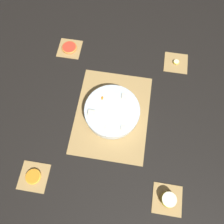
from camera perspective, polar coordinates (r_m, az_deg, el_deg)
name	(u,v)px	position (r m, az deg, el deg)	size (l,w,h in m)	color
ground_plane	(112,114)	(1.08, 0.00, -0.56)	(6.00, 6.00, 0.00)	black
bamboo_mat_center	(112,114)	(1.07, 0.00, -0.50)	(0.46, 0.35, 0.01)	#A8844C
coaster_mat_near_left	(167,199)	(1.03, 14.24, -21.25)	(0.13, 0.13, 0.01)	#A8844C
coaster_mat_near_right	(176,63)	(1.26, 16.35, 12.26)	(0.13, 0.13, 0.01)	#A8844C
coaster_mat_far_left	(34,177)	(1.06, -19.76, -15.61)	(0.13, 0.13, 0.01)	#A8844C
coaster_mat_far_right	(70,48)	(1.29, -11.00, 15.98)	(0.13, 0.13, 0.01)	#A8844C
fruit_salad_bowl	(112,111)	(1.04, -0.02, 0.20)	(0.27, 0.27, 0.07)	silver
apple_half	(169,199)	(1.01, 14.55, -21.24)	(0.07, 0.07, 0.04)	gold
orange_slice_whole	(33,177)	(1.06, -19.90, -15.56)	(0.07, 0.07, 0.01)	orange
banana_coin_single	(176,62)	(1.25, 16.44, 12.45)	(0.03, 0.03, 0.01)	beige
grapefruit_slice	(69,47)	(1.28, -11.08, 16.22)	(0.08, 0.08, 0.01)	red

